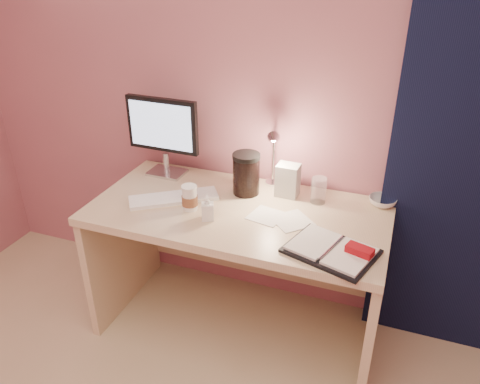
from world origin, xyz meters
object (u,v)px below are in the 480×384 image
(planner, at_px, (333,250))
(clear_cup, at_px, (319,190))
(bowl, at_px, (383,202))
(desk, at_px, (243,241))
(lotion_bottle, at_px, (208,207))
(desk_lamp, at_px, (265,152))
(coffee_cup, at_px, (190,198))
(product_box, at_px, (288,180))
(monitor, at_px, (163,130))
(dark_jar, at_px, (246,176))
(keyboard, at_px, (174,198))

(planner, height_order, clear_cup, clear_cup)
(planner, xyz_separation_m, bowl, (0.15, 0.48, 0.01))
(desk, bearing_deg, bowl, 17.36)
(lotion_bottle, relative_size, desk_lamp, 0.36)
(bowl, xyz_separation_m, desk_lamp, (-0.58, -0.04, 0.19))
(coffee_cup, relative_size, desk_lamp, 0.36)
(product_box, bearing_deg, monitor, -178.63)
(coffee_cup, relative_size, clear_cup, 0.95)
(dark_jar, height_order, product_box, dark_jar)
(bowl, relative_size, desk_lamp, 0.39)
(bowl, relative_size, dark_jar, 0.69)
(desk, bearing_deg, keyboard, -163.73)
(coffee_cup, relative_size, dark_jar, 0.64)
(monitor, xyz_separation_m, clear_cup, (0.84, -0.03, -0.19))
(bowl, bearing_deg, lotion_bottle, -151.01)
(dark_jar, bearing_deg, planner, -36.37)
(monitor, bearing_deg, planner, -22.11)
(desk, distance_m, lotion_bottle, 0.37)
(product_box, bearing_deg, desk, -138.93)
(keyboard, height_order, bowl, bowl)
(bowl, bearing_deg, desk_lamp, -175.73)
(monitor, xyz_separation_m, lotion_bottle, (0.40, -0.36, -0.19))
(planner, distance_m, dark_jar, 0.63)
(keyboard, xyz_separation_m, bowl, (0.96, 0.29, 0.01))
(monitor, xyz_separation_m, coffee_cup, (0.29, -0.31, -0.20))
(planner, xyz_separation_m, desk_lamp, (-0.43, 0.43, 0.20))
(keyboard, xyz_separation_m, lotion_bottle, (0.23, -0.11, 0.05))
(monitor, relative_size, bowl, 3.27)
(product_box, bearing_deg, clear_cup, -5.04)
(desk, xyz_separation_m, desk_lamp, (0.06, 0.16, 0.43))
(clear_cup, relative_size, product_box, 0.78)
(keyboard, xyz_separation_m, coffee_cup, (0.12, -0.06, 0.05))
(desk, distance_m, clear_cup, 0.46)
(desk_lamp, bearing_deg, bowl, -9.87)
(monitor, xyz_separation_m, planner, (0.99, -0.43, -0.24))
(keyboard, bearing_deg, clear_cup, -16.75)
(coffee_cup, distance_m, bowl, 0.92)
(planner, bearing_deg, monitor, 173.85)
(clear_cup, distance_m, lotion_bottle, 0.55)
(coffee_cup, bearing_deg, dark_jar, 52.18)
(coffee_cup, xyz_separation_m, lotion_bottle, (0.12, -0.06, 0.00))
(monitor, xyz_separation_m, bowl, (1.14, 0.04, -0.23))
(bowl, bearing_deg, keyboard, -163.01)
(bowl, relative_size, lotion_bottle, 1.08)
(coffee_cup, distance_m, desk_lamp, 0.44)
(coffee_cup, relative_size, lotion_bottle, 1.01)
(desk, bearing_deg, monitor, 162.66)
(desk, height_order, clear_cup, clear_cup)
(coffee_cup, bearing_deg, monitor, 133.08)
(product_box, bearing_deg, coffee_cup, -140.55)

